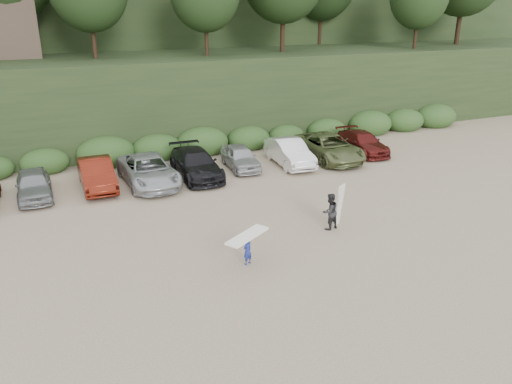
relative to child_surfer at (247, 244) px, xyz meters
name	(u,v)px	position (x,y,z in m)	size (l,w,h in m)	color
ground	(289,243)	(2.31, 0.95, -0.84)	(120.00, 120.00, 0.00)	tan
parked_cars	(143,171)	(-1.68, 10.92, -0.08)	(34.48, 6.04, 1.64)	#B5B4BA
child_surfer	(247,244)	(0.00, 0.00, 0.00)	(2.07, 1.57, 1.24)	navy
adult_surfer	(331,211)	(4.65, 1.51, 0.01)	(1.32, 0.79, 1.97)	black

